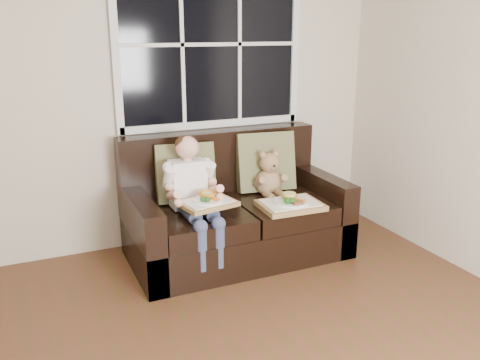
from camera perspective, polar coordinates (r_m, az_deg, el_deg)
name	(u,v)px	position (r m, az deg, el deg)	size (l,w,h in m)	color
room_walls	(261,86)	(1.72, 2.37, 10.53)	(4.52, 5.02, 2.71)	beige
window_back	(211,44)	(4.30, -3.28, 14.97)	(1.62, 0.04, 1.37)	black
loveseat	(234,216)	(4.13, -0.69, -4.12)	(1.70, 0.92, 0.96)	black
pillow_left	(185,173)	(4.04, -6.17, 0.84)	(0.49, 0.27, 0.48)	#6A6641
pillow_right	(265,162)	(4.29, 2.86, 2.07)	(0.52, 0.29, 0.51)	#6A6641
child	(192,187)	(3.79, -5.39, -0.78)	(0.38, 0.60, 0.87)	white
teddy_bear	(269,177)	(4.18, 3.28, 0.36)	(0.23, 0.29, 0.39)	#9A7D51
tray_left	(208,202)	(3.68, -3.67, -2.43)	(0.43, 0.36, 0.09)	#AB874D
tray_right	(290,204)	(3.92, 5.68, -2.69)	(0.48, 0.38, 0.11)	#AB874D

